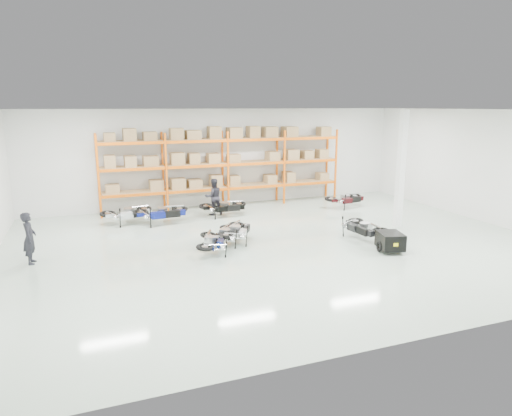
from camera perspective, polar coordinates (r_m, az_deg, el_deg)
name	(u,v)px	position (r m, az deg, el deg)	size (l,w,h in m)	color
room	(281,179)	(15.21, 3.18, 3.61)	(18.00, 18.00, 18.00)	#A8BBAC
pallet_rack	(225,158)	(21.22, -3.88, 6.21)	(11.28, 0.98, 3.62)	orange
structural_column	(401,170)	(18.31, 17.65, 4.59)	(0.25, 0.25, 4.50)	white
moto_blue_centre	(213,238)	(14.68, -5.42, -3.80)	(0.72, 1.62, 0.99)	#061344
moto_silver_left	(237,228)	(15.80, -2.37, -2.48)	(0.74, 1.68, 1.02)	#B1B3B8
moto_black_far_left	(227,231)	(15.56, -3.65, -2.86)	(0.70, 1.57, 0.96)	black
moto_touring_right	(363,224)	(16.60, 13.17, -1.97)	(0.78, 1.76, 1.08)	black
trailer	(390,241)	(15.40, 16.42, -3.96)	(0.92, 1.57, 0.63)	black
moto_back_a	(161,210)	(18.59, -11.74, -0.19)	(0.85, 1.91, 1.17)	navy
moto_back_b	(128,210)	(18.95, -15.70, -0.25)	(0.81, 1.82, 1.11)	silver
moto_back_c	(224,204)	(19.48, -4.04, 0.50)	(0.79, 1.77, 1.08)	black
moto_back_d	(346,196)	(21.52, 11.22, 1.43)	(0.77, 1.73, 1.06)	#3A0B10
person_left	(29,238)	(15.19, -26.47, -3.39)	(0.58, 0.38, 1.58)	black
person_back	(214,197)	(19.77, -5.33, 1.41)	(0.77, 0.60, 1.58)	black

